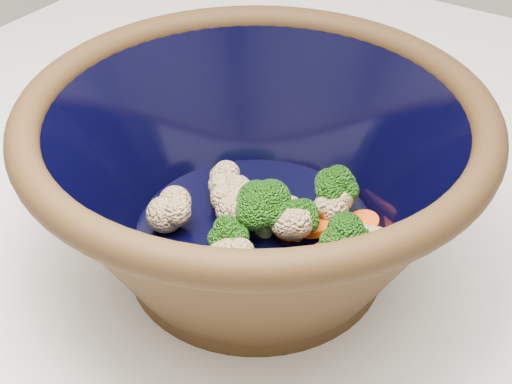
% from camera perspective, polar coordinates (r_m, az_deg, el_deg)
% --- Properties ---
extents(mixing_bowl, '(0.49, 0.49, 0.17)m').
position_cam_1_polar(mixing_bowl, '(0.60, 0.00, 1.24)').
color(mixing_bowl, black).
rests_on(mixing_bowl, counter).
extents(vegetable_pile, '(0.20, 0.17, 0.06)m').
position_cam_1_polar(vegetable_pile, '(0.62, 2.14, -2.18)').
color(vegetable_pile, '#608442').
rests_on(vegetable_pile, mixing_bowl).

